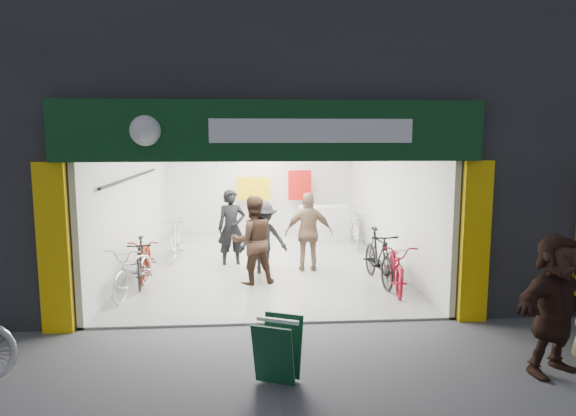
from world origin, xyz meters
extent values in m
plane|color=#56565B|center=(0.00, 0.00, 0.00)|extent=(60.00, 60.00, 0.00)
cube|color=#232326|center=(1.00, 5.00, 5.75)|extent=(16.00, 10.00, 4.50)
cube|color=#232326|center=(-5.50, 5.00, 1.75)|extent=(5.00, 10.00, 3.50)
cube|color=#232326|center=(6.00, 5.00, 1.75)|extent=(6.00, 10.00, 3.50)
cube|color=#9E9E99|center=(0.00, 4.00, 0.02)|extent=(6.00, 8.00, 0.04)
cube|color=silver|center=(0.00, 8.10, 1.60)|extent=(6.00, 0.20, 3.20)
cube|color=silver|center=(-2.95, 4.00, 1.60)|extent=(0.10, 8.00, 3.20)
cube|color=silver|center=(2.95, 4.00, 1.60)|extent=(0.10, 8.00, 3.20)
cube|color=white|center=(0.00, 4.00, 3.25)|extent=(6.00, 8.00, 0.10)
cube|color=black|center=(0.00, 0.10, 3.35)|extent=(6.00, 0.30, 0.30)
cube|color=#0D391D|center=(0.00, -0.12, 3.05)|extent=(6.40, 0.25, 0.90)
cube|color=white|center=(0.60, -0.26, 3.05)|extent=(3.00, 0.02, 0.35)
cube|color=yellow|center=(-3.25, -0.06, 1.30)|extent=(0.45, 0.12, 2.60)
cube|color=yellow|center=(3.25, -0.06, 1.30)|extent=(0.45, 0.12, 2.60)
cylinder|color=black|center=(-2.82, 3.40, 2.10)|extent=(0.06, 5.00, 0.06)
cube|color=silver|center=(1.80, 6.50, 0.50)|extent=(1.40, 0.60, 1.00)
cube|color=white|center=(0.00, 1.20, 3.18)|extent=(1.30, 0.35, 0.04)
cube|color=white|center=(0.00, 3.00, 3.18)|extent=(1.30, 0.35, 0.04)
cube|color=white|center=(0.00, 4.80, 3.18)|extent=(1.30, 0.35, 0.04)
cube|color=white|center=(0.00, 6.60, 3.18)|extent=(1.30, 0.35, 0.04)
imported|color=silver|center=(-2.50, 1.76, 0.49)|extent=(0.92, 1.93, 0.97)
imported|color=black|center=(-2.50, 2.37, 0.48)|extent=(0.68, 1.64, 0.95)
imported|color=maroon|center=(-2.50, 2.87, 0.44)|extent=(0.73, 1.72, 0.88)
imported|color=silver|center=(-2.09, 4.53, 0.54)|extent=(0.54, 1.79, 1.07)
imported|color=black|center=(2.26, 2.12, 0.56)|extent=(0.61, 1.88, 1.12)
imported|color=maroon|center=(2.50, 1.67, 0.48)|extent=(0.93, 1.91, 0.96)
imported|color=#BBBABF|center=(2.50, 5.53, 0.53)|extent=(0.73, 1.81, 1.06)
imported|color=black|center=(-0.74, 3.82, 0.88)|extent=(0.71, 0.53, 1.77)
imported|color=#3D271B|center=(-0.26, 2.26, 0.90)|extent=(1.00, 0.85, 1.80)
imported|color=black|center=(-0.03, 2.99, 0.79)|extent=(1.08, 0.69, 1.58)
imported|color=#8D6C52|center=(0.96, 3.10, 0.88)|extent=(1.05, 0.46, 1.77)
imported|color=#311D16|center=(3.47, -1.91, 0.90)|extent=(1.74, 1.12, 1.79)
cube|color=#0E3B22|center=(-0.06, -2.07, 0.41)|extent=(0.53, 0.37, 0.76)
cube|color=#0E3B22|center=(0.06, -1.76, 0.41)|extent=(0.53, 0.37, 0.76)
cube|color=white|center=(0.00, -1.92, 0.78)|extent=(0.50, 0.25, 0.05)
camera|label=1|loc=(-0.32, -7.80, 2.97)|focal=32.00mm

